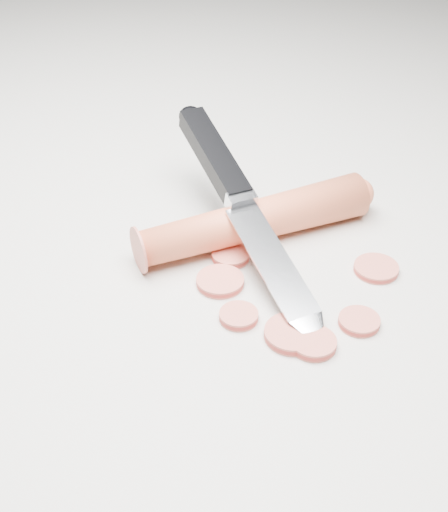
# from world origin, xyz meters

# --- Properties ---
(ground) EXTENTS (2.40, 2.40, 0.00)m
(ground) POSITION_xyz_m (0.00, 0.00, 0.00)
(ground) COLOR beige
(ground) RESTS_ON ground
(carrot) EXTENTS (0.19, 0.13, 0.03)m
(carrot) POSITION_xyz_m (-0.02, 0.03, 0.02)
(carrot) COLOR #E35933
(carrot) RESTS_ON ground
(carrot_slice_0) EXTENTS (0.04, 0.04, 0.01)m
(carrot_slice_0) POSITION_xyz_m (-0.04, -0.03, 0.00)
(carrot_slice_0) COLOR #CF5B49
(carrot_slice_0) RESTS_ON ground
(carrot_slice_1) EXTENTS (0.03, 0.03, 0.01)m
(carrot_slice_1) POSITION_xyz_m (0.03, -0.09, 0.00)
(carrot_slice_1) COLOR #CF5B49
(carrot_slice_1) RESTS_ON ground
(carrot_slice_2) EXTENTS (0.04, 0.04, 0.01)m
(carrot_slice_2) POSITION_xyz_m (0.02, -0.08, 0.00)
(carrot_slice_2) COLOR #CF5B49
(carrot_slice_2) RESTS_ON ground
(carrot_slice_3) EXTENTS (0.03, 0.03, 0.01)m
(carrot_slice_3) POSITION_xyz_m (0.06, -0.07, 0.00)
(carrot_slice_3) COLOR #CF5B49
(carrot_slice_3) RESTS_ON ground
(carrot_slice_4) EXTENTS (0.04, 0.04, 0.01)m
(carrot_slice_4) POSITION_xyz_m (0.08, -0.00, 0.00)
(carrot_slice_4) COLOR #CF5B49
(carrot_slice_4) RESTS_ON ground
(carrot_slice_5) EXTENTS (0.03, 0.03, 0.01)m
(carrot_slice_5) POSITION_xyz_m (-0.04, 0.00, 0.00)
(carrot_slice_5) COLOR #CF5B49
(carrot_slice_5) RESTS_ON ground
(carrot_slice_6) EXTENTS (0.03, 0.03, 0.01)m
(carrot_slice_6) POSITION_xyz_m (-0.02, -0.07, 0.00)
(carrot_slice_6) COLOR #CF5B49
(carrot_slice_6) RESTS_ON ground
(kitchen_knife) EXTENTS (0.16, 0.25, 0.08)m
(kitchen_knife) POSITION_xyz_m (-0.02, 0.02, 0.04)
(kitchen_knife) COLOR silver
(kitchen_knife) RESTS_ON ground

